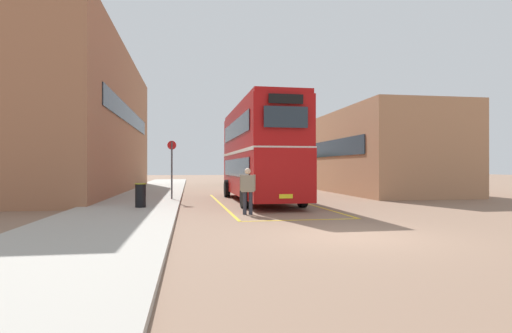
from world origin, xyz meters
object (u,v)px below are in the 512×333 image
object	(u,v)px
pedestrian_boarding	(248,188)
bus_stop_sign	(172,164)
single_deck_bus	(252,168)
litter_bin	(141,195)
double_decker_bus	(259,151)

from	to	relation	value
pedestrian_boarding	bus_stop_sign	distance (m)	6.84
single_deck_bus	bus_stop_sign	bearing A→B (deg)	-109.35
single_deck_bus	litter_bin	size ratio (longest dim) A/B	9.10
single_deck_bus	bus_stop_sign	size ratio (longest dim) A/B	2.99
double_decker_bus	litter_bin	world-z (taller)	double_decker_bus
bus_stop_sign	pedestrian_boarding	bearing A→B (deg)	-64.17
double_decker_bus	pedestrian_boarding	distance (m)	5.93
single_deck_bus	pedestrian_boarding	bearing A→B (deg)	-99.00
litter_bin	bus_stop_sign	distance (m)	4.50
pedestrian_boarding	double_decker_bus	bearing A→B (deg)	76.22
pedestrian_boarding	single_deck_bus	bearing A→B (deg)	81.00
single_deck_bus	litter_bin	bearing A→B (deg)	-108.42
bus_stop_sign	single_deck_bus	bearing A→B (deg)	70.65
single_deck_bus	pedestrian_boarding	size ratio (longest dim) A/B	5.13
pedestrian_boarding	bus_stop_sign	world-z (taller)	bus_stop_sign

